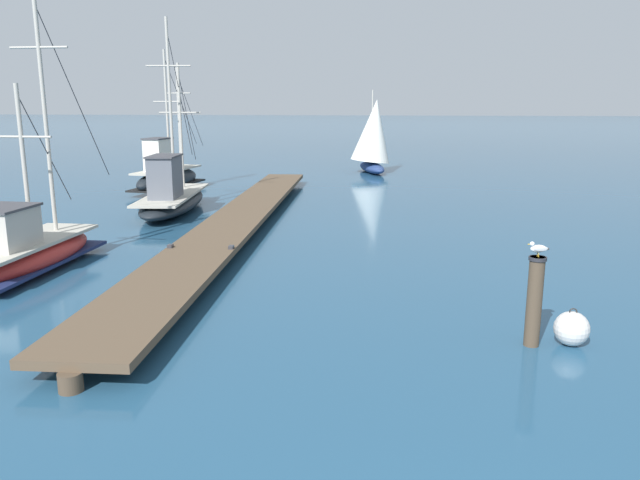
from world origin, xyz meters
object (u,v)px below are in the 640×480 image
object	(u,v)px
fishing_boat_2	(172,196)
perched_seagull	(539,248)
distant_sailboat	(373,136)
fishing_boat_1	(167,175)
fishing_boat_0	(24,249)
mooring_piling	(534,300)
mooring_buoy	(572,329)

from	to	relation	value
fishing_boat_2	perched_seagull	bearing A→B (deg)	-47.66
perched_seagull	distant_sailboat	distance (m)	26.87
fishing_boat_1	perched_seagull	xyz separation A→B (m)	(13.15, -17.40, 0.96)
distant_sailboat	fishing_boat_0	bearing A→B (deg)	-108.34
fishing_boat_0	perched_seagull	bearing A→B (deg)	-16.44
fishing_boat_0	fishing_boat_1	bearing A→B (deg)	96.64
perched_seagull	fishing_boat_1	bearing A→B (deg)	127.08
fishing_boat_0	fishing_boat_1	xyz separation A→B (m)	(-1.63, 14.00, 0.20)
fishing_boat_1	mooring_piling	world-z (taller)	fishing_boat_1
mooring_buoy	mooring_piling	bearing A→B (deg)	-171.93
fishing_boat_0	distant_sailboat	world-z (taller)	fishing_boat_0
fishing_boat_1	mooring_piling	distance (m)	21.80
mooring_piling	distant_sailboat	bearing A→B (deg)	98.19
mooring_buoy	fishing_boat_2	bearing A→B (deg)	134.30
mooring_piling	mooring_buoy	xyz separation A→B (m)	(0.68, 0.10, -0.53)
fishing_boat_1	mooring_buoy	size ratio (longest dim) A/B	9.60
fishing_boat_2	mooring_piling	world-z (taller)	fishing_boat_2
fishing_boat_0	fishing_boat_2	xyz separation A→B (m)	(0.64, 8.54, 0.07)
fishing_boat_1	fishing_boat_2	world-z (taller)	fishing_boat_2
mooring_piling	fishing_boat_2	bearing A→B (deg)	132.33
fishing_boat_2	distant_sailboat	xyz separation A→B (m)	(7.05, 14.65, 1.56)
mooring_buoy	distant_sailboat	distance (m)	26.94
fishing_boat_2	fishing_boat_1	bearing A→B (deg)	112.55
mooring_buoy	perched_seagull	bearing A→B (deg)	-171.96
distant_sailboat	fishing_boat_2	bearing A→B (deg)	-115.70
mooring_buoy	distant_sailboat	bearing A→B (deg)	99.66
fishing_boat_1	distant_sailboat	size ratio (longest dim) A/B	1.34
distant_sailboat	mooring_buoy	bearing A→B (deg)	-80.34
fishing_boat_0	mooring_piling	bearing A→B (deg)	-16.45
perched_seagull	mooring_piling	bearing A→B (deg)	-168.68
fishing_boat_0	fishing_boat_1	distance (m)	14.09
perched_seagull	distant_sailboat	size ratio (longest dim) A/B	0.08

